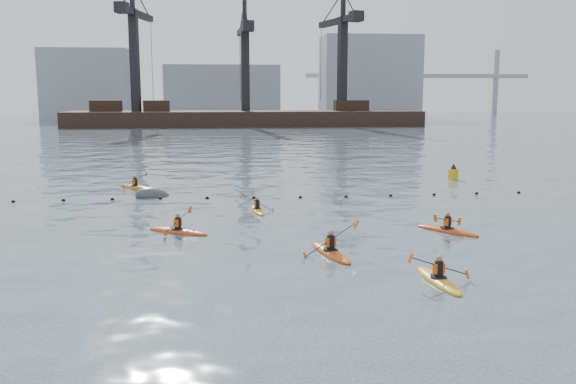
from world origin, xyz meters
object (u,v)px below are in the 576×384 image
at_px(kayaker_1, 438,279).
at_px(kayaker_4, 447,230).
at_px(nav_buoy, 453,174).
at_px(kayaker_0, 331,251).
at_px(kayaker_2, 178,230).
at_px(kayaker_3, 257,210).
at_px(mooring_buoy, 153,196).
at_px(kayaker_5, 135,187).

bearing_deg(kayaker_1, kayaker_4, 62.72).
distance_m(kayaker_1, nav_buoy, 27.51).
bearing_deg(kayaker_0, kayaker_2, 130.80).
distance_m(kayaker_2, kayaker_4, 13.17).
bearing_deg(kayaker_1, nav_buoy, 63.26).
height_order(kayaker_0, kayaker_3, kayaker_0).
xyz_separation_m(kayaker_0, kayaker_3, (-2.64, 9.78, -0.02)).
bearing_deg(kayaker_1, mooring_buoy, 117.21).
height_order(mooring_buoy, nav_buoy, nav_buoy).
xyz_separation_m(kayaker_1, kayaker_2, (-9.96, 8.87, -0.00)).
distance_m(kayaker_2, mooring_buoy, 11.08).
bearing_deg(kayaker_3, kayaker_1, -75.03).
relative_size(kayaker_3, kayaker_5, 1.02).
relative_size(kayaker_5, mooring_buoy, 1.23).
distance_m(kayaker_0, kayaker_1, 5.28).
bearing_deg(kayaker_2, kayaker_0, -94.36).
height_order(kayaker_0, mooring_buoy, kayaker_0).
distance_m(kayaker_3, nav_buoy, 19.76).
bearing_deg(mooring_buoy, kayaker_0, -59.21).
bearing_deg(nav_buoy, kayaker_3, -144.01).
height_order(kayaker_0, kayaker_5, kayaker_0).
bearing_deg(kayaker_2, kayaker_4, -64.24).
distance_m(kayaker_4, mooring_buoy, 19.62).
distance_m(kayaker_1, kayaker_4, 8.40).
relative_size(kayaker_3, mooring_buoy, 1.26).
xyz_separation_m(mooring_buoy, nav_buoy, (22.58, 5.91, 0.43)).
height_order(kayaker_3, kayaker_4, kayaker_3).
height_order(kayaker_2, kayaker_4, kayaker_2).
xyz_separation_m(kayaker_4, mooring_buoy, (-15.62, 11.88, -0.11)).
bearing_deg(kayaker_5, nav_buoy, -44.29).
distance_m(kayaker_0, nav_buoy, 25.22).
xyz_separation_m(kayaker_2, kayaker_3, (4.10, 5.09, -0.01)).
distance_m(kayaker_3, kayaker_4, 10.94).
bearing_deg(kayaker_0, nav_buoy, 43.69).
bearing_deg(kayaker_4, nav_buoy, -149.47).
relative_size(kayaker_0, kayaker_4, 1.18).
bearing_deg(kayaker_2, kayaker_5, 46.49).
xyz_separation_m(kayaker_0, kayaker_4, (6.39, 3.60, -0.01)).
distance_m(kayaker_3, mooring_buoy, 8.71).
height_order(kayaker_4, mooring_buoy, kayaker_4).
bearing_deg(kayaker_5, mooring_buoy, -115.25).
height_order(kayaker_2, mooring_buoy, kayaker_2).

